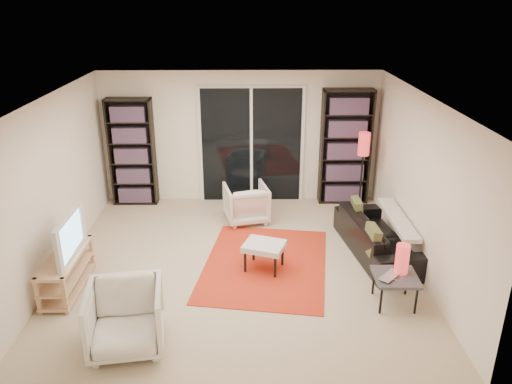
% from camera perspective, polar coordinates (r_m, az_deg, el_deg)
% --- Properties ---
extents(floor, '(5.00, 5.00, 0.00)m').
position_cam_1_polar(floor, '(7.28, -1.95, -8.23)').
color(floor, beige).
rests_on(floor, ground).
extents(wall_back, '(5.00, 0.02, 2.40)m').
position_cam_1_polar(wall_back, '(9.13, -1.80, 6.27)').
color(wall_back, white).
rests_on(wall_back, ground).
extents(wall_front, '(5.00, 0.02, 2.40)m').
position_cam_1_polar(wall_front, '(4.52, -2.65, -10.86)').
color(wall_front, white).
rests_on(wall_front, ground).
extents(wall_left, '(0.02, 5.00, 2.40)m').
position_cam_1_polar(wall_left, '(7.25, -22.23, 0.46)').
color(wall_left, white).
rests_on(wall_left, ground).
extents(wall_right, '(0.02, 5.00, 2.40)m').
position_cam_1_polar(wall_right, '(7.15, 18.37, 0.71)').
color(wall_right, white).
rests_on(wall_right, ground).
extents(ceiling, '(5.00, 5.00, 0.02)m').
position_cam_1_polar(ceiling, '(6.42, -2.23, 10.66)').
color(ceiling, white).
rests_on(ceiling, wall_back).
extents(sliding_door, '(1.92, 0.08, 2.16)m').
position_cam_1_polar(sliding_door, '(9.14, -0.53, 5.31)').
color(sliding_door, white).
rests_on(sliding_door, ground).
extents(bookshelf_left, '(0.80, 0.30, 1.95)m').
position_cam_1_polar(bookshelf_left, '(9.27, -13.97, 4.42)').
color(bookshelf_left, black).
rests_on(bookshelf_left, ground).
extents(bookshelf_right, '(0.90, 0.30, 2.10)m').
position_cam_1_polar(bookshelf_right, '(9.18, 10.18, 5.05)').
color(bookshelf_right, black).
rests_on(bookshelf_right, ground).
extents(tv_stand, '(0.38, 1.20, 0.50)m').
position_cam_1_polar(tv_stand, '(7.03, -20.81, -8.47)').
color(tv_stand, '#DDB384').
rests_on(tv_stand, floor).
extents(tv, '(0.14, 0.97, 0.56)m').
position_cam_1_polar(tv, '(6.79, -21.22, -4.69)').
color(tv, black).
rests_on(tv, tv_stand).
extents(rug, '(2.05, 2.55, 0.01)m').
position_cam_1_polar(rug, '(7.26, 1.06, -8.22)').
color(rug, red).
rests_on(rug, floor).
extents(sofa, '(1.02, 1.99, 0.56)m').
position_cam_1_polar(sofa, '(7.66, 13.73, -4.93)').
color(sofa, black).
rests_on(sofa, floor).
extents(armchair_back, '(0.83, 0.84, 0.65)m').
position_cam_1_polar(armchair_back, '(8.47, -1.13, -1.28)').
color(armchair_back, silver).
rests_on(armchair_back, floor).
extents(armchair_front, '(0.90, 0.92, 0.74)m').
position_cam_1_polar(armchair_front, '(5.73, -14.68, -13.78)').
color(armchair_front, silver).
rests_on(armchair_front, floor).
extents(ottoman, '(0.67, 0.61, 0.40)m').
position_cam_1_polar(ottoman, '(6.99, 0.93, -6.32)').
color(ottoman, silver).
rests_on(ottoman, floor).
extents(side_table, '(0.54, 0.54, 0.40)m').
position_cam_1_polar(side_table, '(6.48, 15.67, -9.51)').
color(side_table, '#414045').
rests_on(side_table, floor).
extents(laptop, '(0.40, 0.41, 0.03)m').
position_cam_1_polar(laptop, '(6.38, 15.45, -9.42)').
color(laptop, silver).
rests_on(laptop, side_table).
extents(table_lamp, '(0.17, 0.17, 0.38)m').
position_cam_1_polar(table_lamp, '(6.46, 16.37, -7.33)').
color(table_lamp, red).
rests_on(table_lamp, side_table).
extents(floor_lamp, '(0.22, 0.22, 1.46)m').
position_cam_1_polar(floor_lamp, '(8.74, 12.17, 4.51)').
color(floor_lamp, black).
rests_on(floor_lamp, floor).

